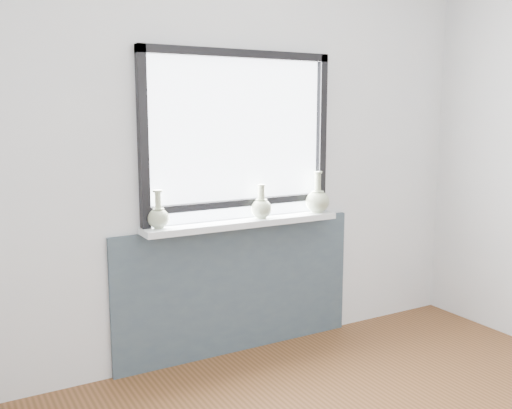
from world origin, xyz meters
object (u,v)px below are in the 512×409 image
windowsill (244,223)px  vase_b (261,207)px  vase_a (158,216)px  vase_c (317,200)px

windowsill → vase_b: vase_b is taller
windowsill → vase_a: vase_a is taller
vase_c → vase_a: bearing=178.8°
vase_b → vase_a: bearing=178.3°
vase_b → windowsill: bearing=175.1°
windowsill → vase_b: size_ratio=6.04×
vase_a → vase_b: 0.68m
windowsill → vase_a: bearing=179.0°
vase_a → vase_c: size_ratio=0.82×
vase_a → vase_c: (1.12, -0.02, 0.01)m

